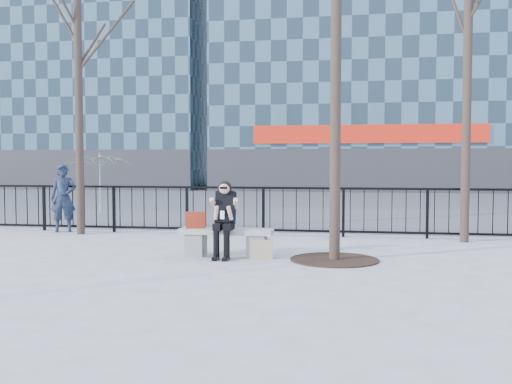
# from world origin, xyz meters

# --- Properties ---
(ground) EXTENTS (120.00, 120.00, 0.00)m
(ground) POSITION_xyz_m (0.00, 0.00, 0.00)
(ground) COLOR gray
(ground) RESTS_ON ground
(street_surface) EXTENTS (60.00, 23.00, 0.01)m
(street_surface) POSITION_xyz_m (0.00, 15.00, 0.00)
(street_surface) COLOR #474747
(street_surface) RESTS_ON ground
(railing) EXTENTS (14.00, 0.06, 1.10)m
(railing) POSITION_xyz_m (0.00, 3.00, 0.55)
(railing) COLOR black
(railing) RESTS_ON ground
(building_left) EXTENTS (16.20, 10.20, 22.60)m
(building_left) POSITION_xyz_m (-15.00, 27.00, 11.30)
(building_left) COLOR #476972
(building_left) RESTS_ON ground
(tree_left) EXTENTS (2.80, 2.80, 6.50)m
(tree_left) POSITION_xyz_m (-4.00, 2.50, 4.86)
(tree_left) COLOR black
(tree_left) RESTS_ON ground
(tree_grate) EXTENTS (1.50, 1.50, 0.02)m
(tree_grate) POSITION_xyz_m (1.90, -0.10, 0.01)
(tree_grate) COLOR black
(tree_grate) RESTS_ON ground
(bench_main) EXTENTS (1.65, 0.46, 0.49)m
(bench_main) POSITION_xyz_m (0.00, 0.00, 0.30)
(bench_main) COLOR slate
(bench_main) RESTS_ON ground
(seated_woman) EXTENTS (0.50, 0.64, 1.34)m
(seated_woman) POSITION_xyz_m (0.00, -0.16, 0.67)
(seated_woman) COLOR black
(seated_woman) RESTS_ON ground
(handbag) EXTENTS (0.38, 0.26, 0.29)m
(handbag) POSITION_xyz_m (-0.56, 0.02, 0.63)
(handbag) COLOR #9C2813
(handbag) RESTS_ON bench_main
(shopping_bag) EXTENTS (0.37, 0.20, 0.34)m
(shopping_bag) POSITION_xyz_m (0.67, -0.19, 0.17)
(shopping_bag) COLOR beige
(shopping_bag) RESTS_ON ground
(standing_man) EXTENTS (0.69, 0.57, 1.62)m
(standing_man) POSITION_xyz_m (-4.59, 2.80, 0.81)
(standing_man) COLOR black
(standing_man) RESTS_ON ground
(vendor_umbrella) EXTENTS (2.73, 2.76, 1.97)m
(vendor_umbrella) POSITION_xyz_m (-5.62, 7.03, 0.99)
(vendor_umbrella) COLOR #EBF336
(vendor_umbrella) RESTS_ON ground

